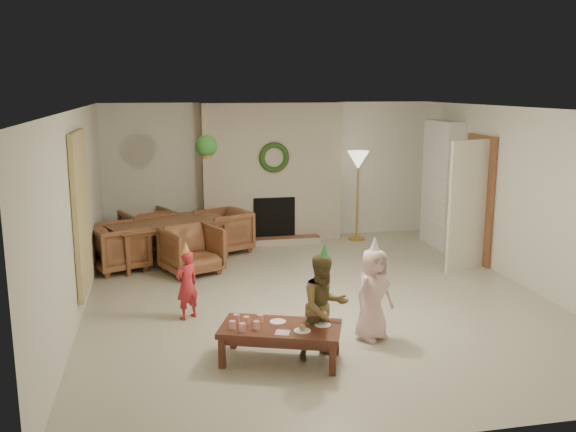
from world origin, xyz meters
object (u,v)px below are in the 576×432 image
object	(u,v)px
dining_chair_near	(192,250)
dining_chair_far	(148,230)
dining_table	(168,242)
child_plaid	(324,307)
child_pink	(373,294)
child_red	(187,285)
coffee_table_top	(281,329)
dining_chair_left	(119,247)
dining_chair_right	(224,231)

from	to	relation	value
dining_chair_near	dining_chair_far	xyz separation A→B (m)	(-0.67, 1.50, 0.00)
dining_table	child_plaid	distance (m)	4.33
dining_table	child_pink	bearing A→B (deg)	-83.31
child_pink	dining_table	bearing A→B (deg)	94.89
child_plaid	child_pink	bearing A→B (deg)	17.57
child_red	child_pink	distance (m)	2.26
dining_table	coffee_table_top	distance (m)	4.18
dining_table	child_pink	xyz separation A→B (m)	(2.18, -3.68, 0.19)
dining_table	dining_chair_left	xyz separation A→B (m)	(-0.75, -0.33, 0.03)
dining_chair_near	child_plaid	distance (m)	3.52
dining_chair_near	dining_chair_far	distance (m)	1.64
dining_chair_right	coffee_table_top	bearing A→B (deg)	-22.38
child_red	child_pink	world-z (taller)	child_pink
dining_table	coffee_table_top	bearing A→B (deg)	-99.26
dining_chair_left	coffee_table_top	xyz separation A→B (m)	(1.81, -3.71, -0.01)
dining_table	dining_chair_near	distance (m)	0.82
dining_chair_right	dining_chair_near	bearing A→B (deg)	-51.34
dining_chair_right	child_pink	xyz separation A→B (m)	(1.24, -4.09, 0.16)
dining_chair_left	child_red	distance (m)	2.48
coffee_table_top	child_plaid	size ratio (longest dim) A/B	1.10
dining_table	dining_chair_near	xyz separation A→B (m)	(0.33, -0.75, 0.03)
child_red	child_pink	xyz separation A→B (m)	(2.00, -1.04, 0.09)
dining_chair_near	child_pink	world-z (taller)	child_pink
dining_table	dining_chair_far	distance (m)	0.82
dining_chair_far	coffee_table_top	world-z (taller)	dining_chair_far
dining_chair_right	child_red	size ratio (longest dim) A/B	0.93
dining_chair_near	child_plaid	xyz separation A→B (m)	(1.18, -3.31, 0.19)
dining_chair_far	child_plaid	xyz separation A→B (m)	(1.85, -4.80, 0.19)
dining_chair_right	child_pink	world-z (taller)	child_pink
dining_table	child_red	world-z (taller)	child_red
dining_chair_far	child_pink	world-z (taller)	child_pink
child_red	dining_chair_near	bearing A→B (deg)	-128.42
child_red	child_plaid	bearing A→B (deg)	99.44
dining_chair_far	dining_chair_right	bearing A→B (deg)	141.34
dining_chair_near	dining_chair_right	size ratio (longest dim) A/B	1.00
dining_table	dining_chair_left	distance (m)	0.82
coffee_table_top	child_pink	distance (m)	1.19
dining_chair_near	dining_chair_right	distance (m)	1.31
child_red	dining_table	bearing A→B (deg)	-119.85
dining_chair_right	child_pink	distance (m)	4.28
child_red	child_pink	size ratio (longest dim) A/B	0.82
dining_chair_left	child_pink	xyz separation A→B (m)	(2.93, -3.34, 0.16)
child_red	child_pink	bearing A→B (deg)	118.69
dining_table	child_pink	distance (m)	4.28
dining_chair_near	dining_table	bearing A→B (deg)	90.00
coffee_table_top	child_pink	bearing A→B (deg)	37.86
dining_chair_near	coffee_table_top	size ratio (longest dim) A/B	0.65
dining_chair_right	child_red	bearing A→B (deg)	-37.93
dining_chair_right	coffee_table_top	size ratio (longest dim) A/B	0.65
coffee_table_top	child_red	world-z (taller)	child_red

